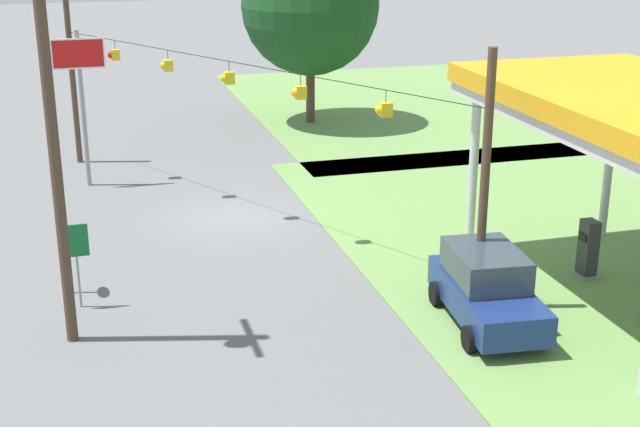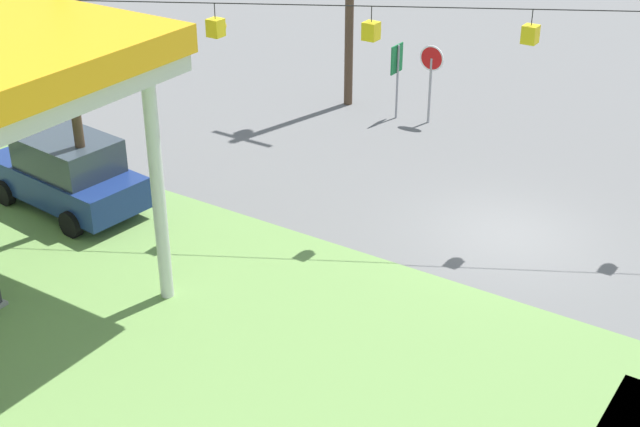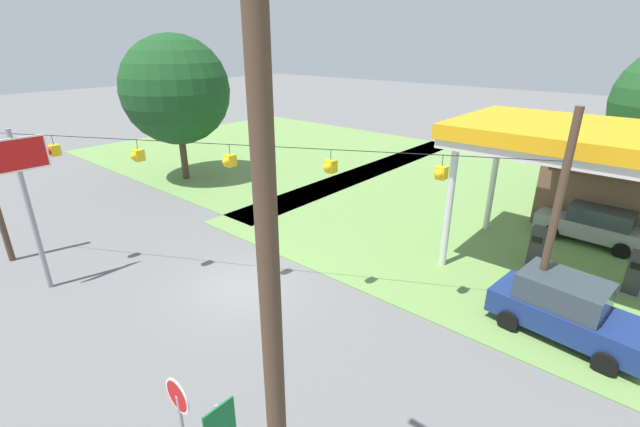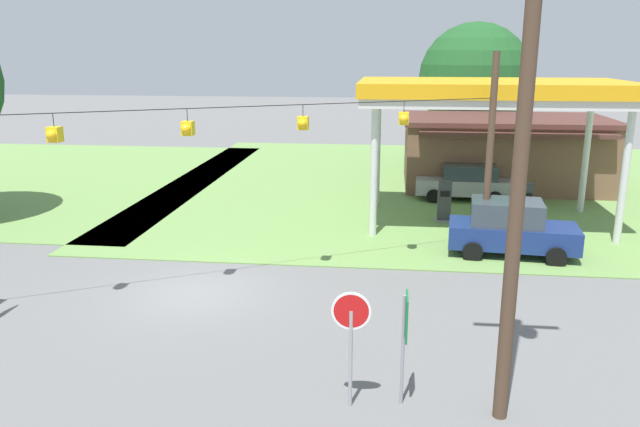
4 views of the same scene
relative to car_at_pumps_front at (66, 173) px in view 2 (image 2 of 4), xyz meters
name	(u,v)px [view 2 (image 2 of 4)]	position (x,y,z in m)	size (l,w,h in m)	color
ground_plane	(508,235)	(-9.98, -4.81, -1.00)	(160.00, 160.00, 0.00)	slate
car_at_pumps_front	(66,173)	(0.00, 0.00, 0.00)	(4.59, 2.43, 1.99)	navy
stop_sign_roadside	(431,67)	(-4.96, -10.38, 0.81)	(0.80, 0.08, 2.50)	#99999E
route_sign	(397,66)	(-3.88, -10.17, 0.71)	(0.10, 0.70, 2.40)	gray
signal_span_gantry	(526,79)	(-9.98, -4.82, 2.95)	(18.46, 10.24, 7.08)	#4C3828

